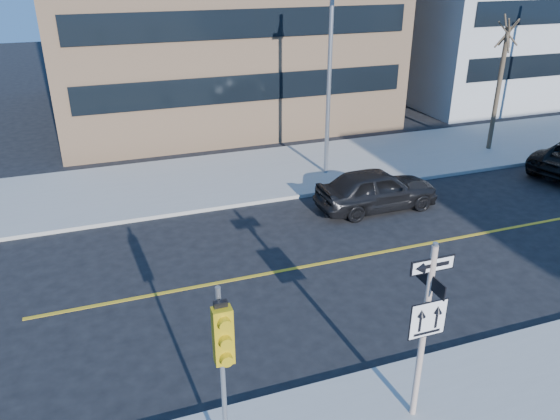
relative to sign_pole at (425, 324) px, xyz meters
name	(u,v)px	position (x,y,z in m)	size (l,w,h in m)	color
ground	(358,346)	(0.00, 2.51, -2.44)	(120.00, 120.00, 0.00)	black
far_sidewalk	(556,136)	(18.00, 14.51, -2.36)	(66.00, 6.00, 0.15)	gray
sign_pole	(425,324)	(0.00, 0.00, 0.00)	(0.92, 0.92, 4.06)	white
traffic_signal	(223,350)	(-4.00, -0.15, 0.59)	(0.32, 0.45, 4.00)	gray
parked_car_a	(377,189)	(4.39, 9.67, -1.63)	(4.71, 1.90, 1.60)	black
streetlight_a	(332,68)	(4.00, 13.27, 2.32)	(0.55, 2.25, 8.00)	gray
street_tree_west	(507,36)	(13.00, 13.81, 3.09)	(1.80, 1.80, 6.35)	#382E21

